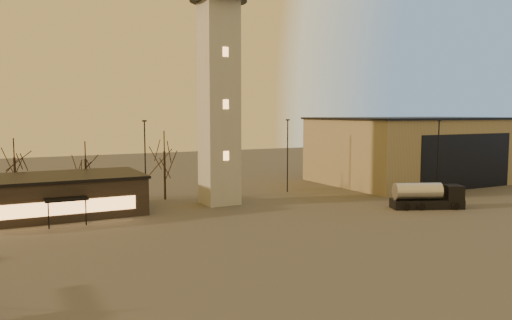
# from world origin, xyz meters

# --- Properties ---
(ground) EXTENTS (220.00, 220.00, 0.00)m
(ground) POSITION_xyz_m (0.00, 0.00, 0.00)
(ground) COLOR #3C3937
(ground) RESTS_ON ground
(control_tower) EXTENTS (6.80, 6.80, 32.60)m
(control_tower) POSITION_xyz_m (0.00, 30.00, 16.33)
(control_tower) COLOR #A19F99
(control_tower) RESTS_ON ground
(hangar) EXTENTS (30.60, 20.60, 10.30)m
(hangar) POSITION_xyz_m (36.00, 33.98, 5.15)
(hangar) COLOR #938360
(hangar) RESTS_ON ground
(terminal) EXTENTS (25.40, 12.20, 4.30)m
(terminal) POSITION_xyz_m (-21.99, 31.98, 2.16)
(terminal) COLOR black
(terminal) RESTS_ON ground
(light_poles) EXTENTS (58.50, 12.25, 10.14)m
(light_poles) POSITION_xyz_m (0.50, 31.00, 5.41)
(light_poles) COLOR black
(light_poles) RESTS_ON ground
(tree_row) EXTENTS (37.20, 9.20, 8.80)m
(tree_row) POSITION_xyz_m (-13.70, 39.16, 5.94)
(tree_row) COLOR black
(tree_row) RESTS_ON ground
(fuel_truck) EXTENTS (8.37, 5.34, 3.01)m
(fuel_truck) POSITION_xyz_m (20.06, 16.20, 1.19)
(fuel_truck) COLOR black
(fuel_truck) RESTS_ON ground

